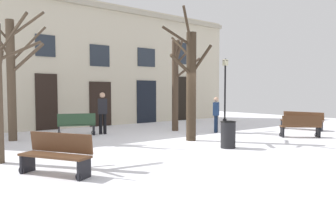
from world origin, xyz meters
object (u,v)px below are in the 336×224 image
object	(u,v)px
tree_center	(176,81)
person_by_shop_door	(103,111)
bench_near_lamp	(77,124)
bench_back_to_back_right	(301,126)
streetlamp	(225,83)
bench_facing_shops	(302,120)
tree_left_of_center	(191,82)
tree_near_facade	(12,73)
bench_near_center_tree	(56,154)
litter_bin	(228,134)
person_crossing_plaza	(216,113)

from	to	relation	value
tree_center	person_by_shop_door	xyz separation A→B (m)	(-3.22, 1.05, -1.28)
tree_center	bench_near_lamp	bearing A→B (deg)	163.43
tree_center	bench_near_lamp	distance (m)	4.84
tree_center	bench_back_to_back_right	distance (m)	5.70
streetlamp	bench_facing_shops	distance (m)	5.26
bench_facing_shops	person_by_shop_door	xyz separation A→B (m)	(-8.15, 4.53, 0.56)
tree_left_of_center	bench_facing_shops	world-z (taller)	tree_left_of_center
tree_near_facade	bench_near_center_tree	xyz separation A→B (m)	(-0.63, -5.94, -2.03)
tree_center	litter_bin	distance (m)	5.28
litter_bin	person_by_shop_door	xyz separation A→B (m)	(-1.48, 5.69, 0.56)
bench_near_center_tree	bench_facing_shops	world-z (taller)	bench_near_center_tree
litter_bin	bench_near_lamp	world-z (taller)	bench_near_lamp
tree_center	streetlamp	distance (m)	5.25
tree_left_of_center	bench_near_center_tree	bearing A→B (deg)	-161.89
bench_back_to_back_right	person_by_shop_door	distance (m)	8.15
tree_center	tree_near_facade	xyz separation A→B (m)	(-6.68, 1.39, 0.21)
tree_left_of_center	person_crossing_plaza	size ratio (longest dim) A/B	3.01
person_crossing_plaza	bench_near_lamp	bearing A→B (deg)	-61.57
tree_near_facade	bench_near_center_tree	world-z (taller)	tree_near_facade
bench_near_center_tree	bench_facing_shops	xyz separation A→B (m)	(12.24, 1.07, -0.02)
tree_left_of_center	litter_bin	distance (m)	2.62
tree_near_facade	bench_facing_shops	bearing A→B (deg)	-22.77
person_crossing_plaza	streetlamp	bearing A→B (deg)	-175.63
tree_near_facade	bench_near_lamp	size ratio (longest dim) A/B	3.07
bench_near_lamp	person_crossing_plaza	world-z (taller)	person_crossing_plaza
bench_back_to_back_right	tree_near_facade	bearing A→B (deg)	7.85
person_crossing_plaza	bench_near_center_tree	bearing A→B (deg)	-13.07
bench_near_center_tree	person_by_shop_door	bearing A→B (deg)	115.33
tree_near_facade	bench_back_to_back_right	size ratio (longest dim) A/B	3.39
tree_center	bench_near_center_tree	xyz separation A→B (m)	(-7.31, -4.55, -1.82)
streetlamp	bench_facing_shops	world-z (taller)	streetlamp
tree_left_of_center	tree_near_facade	xyz separation A→B (m)	(-5.12, 4.06, 0.33)
bench_near_center_tree	person_by_shop_door	xyz separation A→B (m)	(4.10, 5.60, 0.54)
bench_near_center_tree	person_crossing_plaza	size ratio (longest dim) A/B	1.07
tree_near_facade	person_crossing_plaza	distance (m)	8.37
bench_facing_shops	person_crossing_plaza	size ratio (longest dim) A/B	1.24
tree_left_of_center	litter_bin	bearing A→B (deg)	-95.01
tree_center	person_by_shop_door	distance (m)	3.62
litter_bin	bench_back_to_back_right	bearing A→B (deg)	-2.64
litter_bin	tree_left_of_center	bearing A→B (deg)	84.99
litter_bin	bench_back_to_back_right	distance (m)	4.15
litter_bin	person_by_shop_door	bearing A→B (deg)	104.58
tree_near_facade	bench_back_to_back_right	distance (m)	11.20
litter_bin	person_by_shop_door	distance (m)	5.90
tree_near_facade	streetlamp	distance (m)	11.73
bench_near_lamp	bench_facing_shops	distance (m)	10.38
tree_left_of_center	tree_near_facade	world-z (taller)	tree_near_facade
bench_near_lamp	bench_facing_shops	bearing A→B (deg)	173.13
streetlamp	person_by_shop_door	distance (m)	8.38
person_crossing_plaza	person_by_shop_door	xyz separation A→B (m)	(-4.16, 2.69, 0.13)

